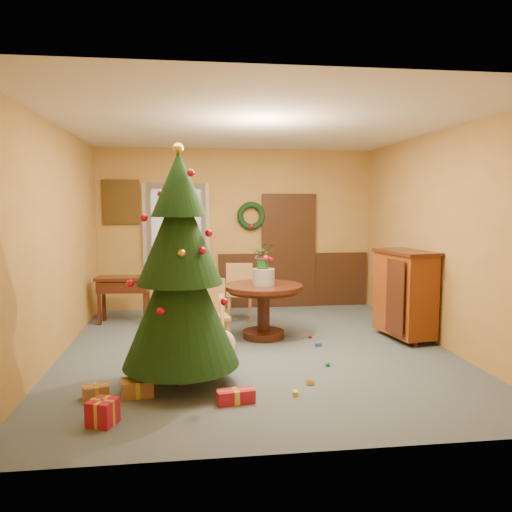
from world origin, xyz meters
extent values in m
plane|color=#384452|center=(0.00, 0.00, 0.00)|extent=(5.50, 5.50, 0.00)
plane|color=silver|center=(0.00, 0.00, 2.90)|extent=(5.50, 5.50, 0.00)
plane|color=olive|center=(0.00, 2.75, 1.45)|extent=(5.00, 0.00, 5.00)
plane|color=olive|center=(0.00, -2.75, 1.45)|extent=(5.00, 0.00, 5.00)
plane|color=olive|center=(-2.50, 0.00, 1.45)|extent=(0.00, 5.50, 5.50)
plane|color=olive|center=(2.50, 0.00, 1.45)|extent=(0.00, 5.50, 5.50)
cube|color=black|center=(1.05, 2.71, 0.50)|extent=(2.80, 0.06, 1.00)
cube|color=black|center=(0.95, 2.70, 1.05)|extent=(1.00, 0.08, 2.10)
cube|color=white|center=(0.95, 2.73, 1.00)|extent=(0.80, 0.03, 1.90)
cube|color=black|center=(-1.10, 2.70, 1.55)|extent=(1.05, 0.08, 1.45)
cube|color=white|center=(-1.10, 2.73, 1.55)|extent=(0.88, 0.03, 1.25)
cube|color=white|center=(-1.48, 2.65, 1.55)|extent=(0.42, 0.02, 1.45)
cube|color=white|center=(-0.72, 2.65, 1.55)|extent=(0.42, 0.02, 1.45)
torus|color=black|center=(0.25, 2.67, 1.70)|extent=(0.51, 0.11, 0.51)
cube|color=#4C3819|center=(-2.05, 2.71, 1.95)|extent=(0.62, 0.05, 0.78)
cube|color=gray|center=(-2.05, 2.74, 1.95)|extent=(0.48, 0.02, 0.62)
cylinder|color=black|center=(0.18, 0.59, 0.74)|extent=(1.12, 1.12, 0.06)
cylinder|color=black|center=(0.18, 0.59, 0.68)|extent=(1.00, 1.00, 0.04)
cylinder|color=black|center=(0.18, 0.59, 0.38)|extent=(0.18, 0.18, 0.62)
cylinder|color=black|center=(0.18, 0.59, 0.05)|extent=(0.60, 0.60, 0.10)
cylinder|color=slate|center=(0.18, 0.59, 0.88)|extent=(0.32, 0.32, 0.23)
imported|color=#1E4C23|center=(0.18, 0.59, 1.18)|extent=(0.33, 0.29, 0.37)
cube|color=#A77A43|center=(-0.56, 0.15, 0.42)|extent=(0.45, 0.45, 0.05)
cube|color=#A77A43|center=(-0.58, 0.33, 0.67)|extent=(0.39, 0.10, 0.47)
cube|color=#A77A43|center=(-0.42, 0.33, 0.20)|extent=(0.05, 0.05, 0.40)
cube|color=#A77A43|center=(-0.74, 0.28, 0.20)|extent=(0.05, 0.05, 0.40)
cube|color=#A77A43|center=(-0.38, 0.02, 0.20)|extent=(0.05, 0.05, 0.40)
cube|color=#A77A43|center=(-0.69, -0.03, 0.20)|extent=(0.05, 0.05, 0.40)
cube|color=#A77A43|center=(-0.06, 1.70, 0.45)|extent=(0.47, 0.47, 0.05)
cube|color=#A77A43|center=(-0.08, 1.51, 0.72)|extent=(0.42, 0.09, 0.50)
cube|color=#A77A43|center=(-0.25, 1.55, 0.22)|extent=(0.05, 0.05, 0.43)
cube|color=#A77A43|center=(0.09, 1.51, 0.22)|extent=(0.05, 0.05, 0.43)
cube|color=#A77A43|center=(-0.21, 1.89, 0.22)|extent=(0.05, 0.05, 0.43)
cube|color=#A77A43|center=(0.13, 1.85, 0.22)|extent=(0.05, 0.05, 0.43)
cylinder|color=black|center=(-0.70, 1.93, 0.38)|extent=(0.09, 0.09, 0.76)
cylinder|color=black|center=(-0.70, 1.93, 0.77)|extent=(0.30, 0.30, 0.03)
imported|color=#19471E|center=(-0.70, 1.93, 0.97)|extent=(0.24, 0.21, 0.38)
cylinder|color=#382111|center=(-0.95, -1.15, 0.13)|extent=(0.16, 0.16, 0.27)
cone|color=black|center=(-0.95, -1.15, 0.95)|extent=(1.23, 1.23, 1.45)
cone|color=black|center=(-0.95, -1.15, 1.62)|extent=(0.89, 0.89, 1.06)
cone|color=black|center=(-0.95, -1.15, 2.12)|extent=(0.58, 0.58, 0.67)
sphere|color=gold|center=(-0.95, -1.15, 2.48)|extent=(0.11, 0.11, 0.11)
cube|color=black|center=(-1.93, 1.79, 0.73)|extent=(0.88, 0.48, 0.05)
cube|color=black|center=(-1.93, 1.79, 0.60)|extent=(0.82, 0.44, 0.18)
cube|color=black|center=(-2.29, 1.79, 0.35)|extent=(0.07, 0.30, 0.70)
cube|color=black|center=(-1.57, 1.79, 0.35)|extent=(0.07, 0.30, 0.70)
cube|color=#4F1E09|center=(2.15, 0.27, 0.65)|extent=(0.61, 0.99, 1.15)
cube|color=black|center=(2.15, 0.27, 1.24)|extent=(0.67, 1.06, 0.05)
cylinder|color=black|center=(2.15, -0.12, 0.04)|extent=(0.07, 0.07, 0.08)
cylinder|color=black|center=(2.15, 0.66, 0.04)|extent=(0.07, 0.07, 0.08)
cube|color=brown|center=(-1.39, -1.40, 0.08)|extent=(0.34, 0.27, 0.17)
cube|color=gold|center=(-1.39, -1.40, 0.08)|extent=(0.32, 0.08, 0.17)
cube|color=gold|center=(-1.39, -1.40, 0.08)|extent=(0.08, 0.24, 0.17)
cube|color=maroon|center=(-1.62, -2.04, 0.11)|extent=(0.29, 0.29, 0.22)
cube|color=gold|center=(-1.62, -2.04, 0.11)|extent=(0.22, 0.11, 0.22)
cube|color=gold|center=(-1.62, -2.04, 0.11)|extent=(0.11, 0.22, 0.22)
cube|color=brown|center=(-1.79, -1.42, 0.06)|extent=(0.28, 0.23, 0.13)
cube|color=gold|center=(-1.79, -1.42, 0.06)|extent=(0.24, 0.10, 0.13)
cube|color=gold|center=(-1.79, -1.42, 0.06)|extent=(0.08, 0.17, 0.13)
cube|color=maroon|center=(-0.43, -1.71, 0.06)|extent=(0.38, 0.20, 0.13)
cube|color=gold|center=(-0.43, -1.71, 0.06)|extent=(0.37, 0.07, 0.13)
cube|color=gold|center=(-0.43, -1.71, 0.06)|extent=(0.07, 0.16, 0.13)
cube|color=#2856AE|center=(0.84, 0.04, 0.03)|extent=(0.09, 0.06, 0.05)
sphere|color=green|center=(0.75, -0.77, 0.03)|extent=(0.06, 0.06, 0.06)
cube|color=gold|center=(0.18, -1.61, 0.03)|extent=(0.07, 0.09, 0.05)
sphere|color=#B30B29|center=(0.84, 0.48, 0.03)|extent=(0.06, 0.06, 0.06)
cube|color=gold|center=(0.40, -1.33, 0.03)|extent=(0.08, 0.05, 0.05)
camera|label=1|loc=(-0.83, -6.35, 1.92)|focal=35.00mm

